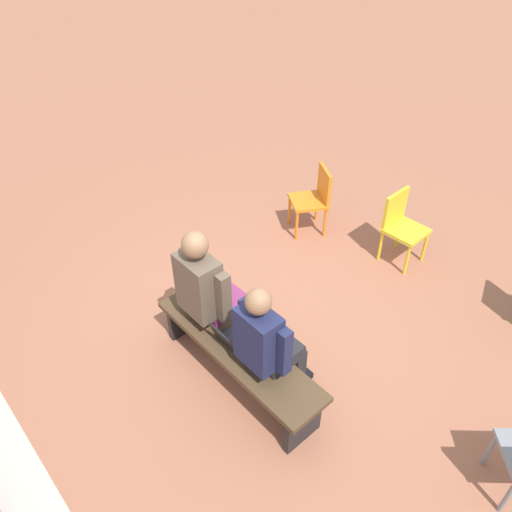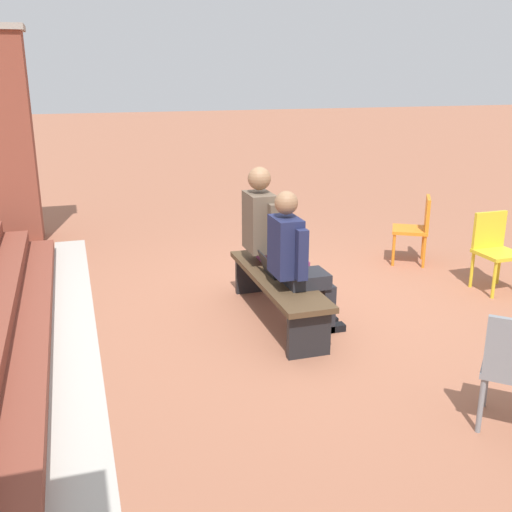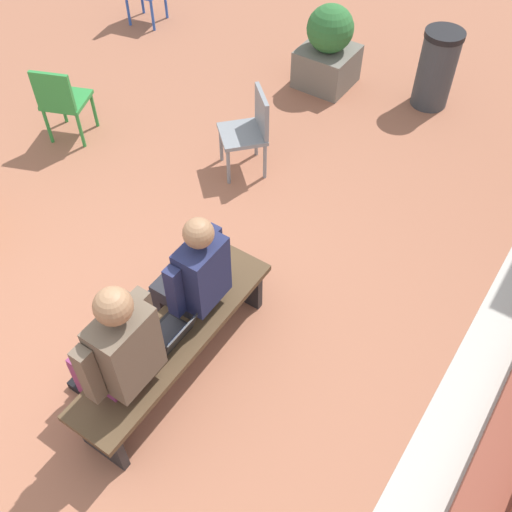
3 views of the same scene
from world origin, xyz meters
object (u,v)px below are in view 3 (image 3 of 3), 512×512
laptop (171,335)px  planter (328,49)px  person_student (192,278)px  person_adult (116,351)px  litter_bin (436,69)px  plastic_chair_far_left (250,128)px  bench (176,341)px  plastic_chair_near_bench_left (62,99)px

laptop → planter: size_ratio=0.34×
person_student → laptop: person_student is taller
person_adult → litter_bin: bearing=177.0°
litter_bin → person_adult: bearing=-3.0°
laptop → plastic_chair_far_left: plastic_chair_far_left is taller
person_adult → laptop: 0.48m
person_student → person_adult: 0.76m
person_adult → plastic_chair_far_left: 2.78m
person_adult → planter: size_ratio=1.51×
person_student → plastic_chair_far_left: bearing=-157.1°
laptop → person_student: bearing=-167.7°
laptop → planter: bearing=-165.9°
person_adult → laptop: size_ratio=4.42×
plastic_chair_far_left → planter: planter is taller
bench → laptop: 0.15m
person_student → plastic_chair_near_bench_left: bearing=-115.1°
person_student → planter: 3.75m
plastic_chair_near_bench_left → planter: 2.94m
person_student → plastic_chair_near_bench_left: person_student is taller
plastic_chair_far_left → bench: bearing=21.4°
bench → litter_bin: litter_bin is taller
bench → planter: planter is taller
plastic_chair_near_bench_left → litter_bin: bearing=133.2°
person_student → plastic_chair_far_left: 2.07m
person_adult → laptop: person_adult is taller
laptop → plastic_chair_far_left: 2.42m
plastic_chair_near_bench_left → litter_bin: (-2.70, 2.87, -0.05)m
bench → plastic_chair_near_bench_left: bearing=-119.8°
bench → person_student: bearing=-168.0°
laptop → person_adult: bearing=-11.8°
litter_bin → plastic_chair_far_left: bearing=-27.1°
planter → person_student: bearing=14.2°
person_student → laptop: bearing=12.3°
plastic_chair_near_bench_left → person_adult: bearing=52.9°
laptop → planter: (-3.98, -1.00, -0.06)m
bench → plastic_chair_far_left: (-2.21, -0.87, 0.13)m
bench → plastic_chair_near_bench_left: (-1.54, -2.70, 0.13)m
planter → litter_bin: size_ratio=1.09×
plastic_chair_far_left → plastic_chair_near_bench_left: same height
laptop → planter: planter is taller
plastic_chair_far_left → laptop: bearing=21.3°
person_student → plastic_chair_near_bench_left: (-1.23, -2.63, -0.23)m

